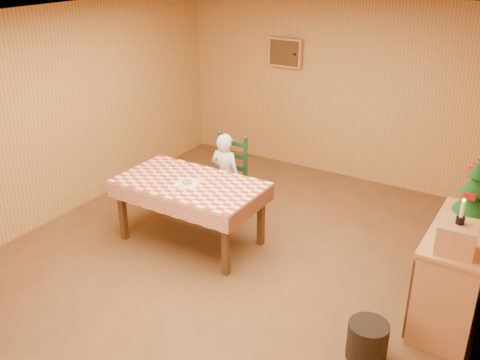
% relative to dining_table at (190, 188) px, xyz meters
% --- Properties ---
extents(ground, '(6.00, 6.00, 0.00)m').
position_rel_dining_table_xyz_m(ground, '(0.67, -0.21, -0.69)').
color(ground, brown).
rests_on(ground, ground).
extents(cabin_walls, '(5.10, 6.05, 2.65)m').
position_rel_dining_table_xyz_m(cabin_walls, '(0.67, 0.32, 1.14)').
color(cabin_walls, '#C88F48').
rests_on(cabin_walls, ground).
extents(dining_table, '(1.66, 0.96, 0.77)m').
position_rel_dining_table_xyz_m(dining_table, '(0.00, 0.00, 0.00)').
color(dining_table, '#513215').
rests_on(dining_table, ground).
extents(ladder_chair, '(0.44, 0.40, 1.08)m').
position_rel_dining_table_xyz_m(ladder_chair, '(-0.00, 0.79, -0.18)').
color(ladder_chair, black).
rests_on(ladder_chair, ground).
extents(seated_child, '(0.41, 0.27, 1.12)m').
position_rel_dining_table_xyz_m(seated_child, '(0.00, 0.73, -0.13)').
color(seated_child, silver).
rests_on(seated_child, ground).
extents(napkin, '(0.32, 0.32, 0.00)m').
position_rel_dining_table_xyz_m(napkin, '(0.00, -0.05, 0.08)').
color(napkin, white).
rests_on(napkin, dining_table).
extents(donut, '(0.13, 0.13, 0.04)m').
position_rel_dining_table_xyz_m(donut, '(0.00, -0.05, 0.10)').
color(donut, '#C88D47').
rests_on(donut, napkin).
extents(shelf_unit, '(0.54, 1.24, 0.93)m').
position_rel_dining_table_xyz_m(shelf_unit, '(2.88, 0.15, -0.22)').
color(shelf_unit, tan).
rests_on(shelf_unit, ground).
extents(crate, '(0.32, 0.32, 0.25)m').
position_rel_dining_table_xyz_m(crate, '(2.89, -0.25, 0.37)').
color(crate, tan).
rests_on(crate, shelf_unit).
extents(christmas_tree, '(0.34, 0.34, 0.62)m').
position_rel_dining_table_xyz_m(christmas_tree, '(2.89, 0.40, 0.52)').
color(christmas_tree, '#513215').
rests_on(christmas_tree, shelf_unit).
extents(flower_arrangement, '(0.30, 0.30, 0.41)m').
position_rel_dining_table_xyz_m(flower_arrangement, '(2.84, 0.70, 0.45)').
color(flower_arrangement, '#A0120E').
rests_on(flower_arrangement, shelf_unit).
extents(candle_set, '(0.07, 0.07, 0.22)m').
position_rel_dining_table_xyz_m(candle_set, '(2.89, -0.25, 0.56)').
color(candle_set, black).
rests_on(candle_set, crate).
extents(storage_bin, '(0.43, 0.43, 0.34)m').
position_rel_dining_table_xyz_m(storage_bin, '(2.41, -0.79, -0.52)').
color(storage_bin, black).
rests_on(storage_bin, ground).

